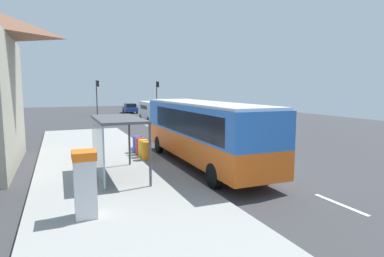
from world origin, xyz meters
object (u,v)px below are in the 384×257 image
object	(u,v)px
bus	(202,129)
recycling_bin_red	(140,146)
traffic_light_near_side	(157,92)
sedan_near	(130,108)
recycling_bin_blue	(137,144)
bus_shelter	(111,132)
recycling_bin_orange	(146,151)
white_van	(152,110)
recycling_bin_yellow	(143,148)
ticket_machine	(85,183)
traffic_light_far_side	(97,92)

from	to	relation	value
bus	recycling_bin_red	world-z (taller)	bus
traffic_light_near_side	sedan_near	bearing A→B (deg)	124.81
bus	sedan_near	distance (m)	36.84
recycling_bin_blue	bus_shelter	bearing A→B (deg)	-114.73
bus	recycling_bin_orange	bearing A→B (deg)	148.53
white_van	recycling_bin_blue	bearing A→B (deg)	-107.97
white_van	recycling_bin_yellow	world-z (taller)	white_van
white_van	recycling_bin_blue	xyz separation A→B (m)	(-6.40, -19.73, -0.69)
recycling_bin_yellow	recycling_bin_red	bearing A→B (deg)	90.00
ticket_machine	recycling_bin_yellow	xyz separation A→B (m)	(3.57, 7.42, -0.52)
bus	recycling_bin_blue	world-z (taller)	bus
bus	white_van	bearing A→B (deg)	80.49
traffic_light_near_side	recycling_bin_red	bearing A→B (deg)	-108.45
traffic_light_near_side	traffic_light_far_side	distance (m)	8.64
recycling_bin_red	recycling_bin_blue	world-z (taller)	same
recycling_bin_blue	traffic_light_near_side	world-z (taller)	traffic_light_near_side
white_van	recycling_bin_red	size ratio (longest dim) A/B	5.49
recycling_bin_blue	recycling_bin_red	bearing A→B (deg)	-90.00
white_van	bus_shelter	bearing A→B (deg)	-109.34
ticket_machine	traffic_light_far_side	distance (m)	38.35
white_van	recycling_bin_red	xyz separation A→B (m)	(-6.40, -20.43, -0.69)
sedan_near	recycling_bin_red	size ratio (longest dim) A/B	4.69
white_van	recycling_bin_blue	size ratio (longest dim) A/B	5.49
bus	traffic_light_far_side	bearing A→B (deg)	92.43
recycling_bin_orange	traffic_light_far_side	world-z (taller)	traffic_light_far_side
white_van	sedan_near	distance (m)	13.27
bus_shelter	ticket_machine	bearing A→B (deg)	-108.61
recycling_bin_orange	recycling_bin_blue	distance (m)	2.10
traffic_light_far_side	ticket_machine	bearing A→B (deg)	-97.00
recycling_bin_orange	bus_shelter	world-z (taller)	bus_shelter
sedan_near	recycling_bin_orange	xyz separation A→B (m)	(-6.50, -35.09, -0.14)
white_van	ticket_machine	bearing A→B (deg)	-109.24
recycling_bin_red	traffic_light_near_side	bearing A→B (deg)	71.55
recycling_bin_red	traffic_light_near_side	distance (m)	30.77
traffic_light_far_side	recycling_bin_orange	bearing A→B (deg)	-92.01
sedan_near	recycling_bin_blue	size ratio (longest dim) A/B	4.69
recycling_bin_red	traffic_light_near_side	xyz separation A→B (m)	(9.70, 29.08, 2.67)
sedan_near	ticket_machine	size ratio (longest dim) A/B	2.30
recycling_bin_yellow	bus	bearing A→B (deg)	-41.78
recycling_bin_blue	white_van	bearing A→B (deg)	72.03
bus	recycling_bin_red	distance (m)	4.02
recycling_bin_orange	recycling_bin_red	xyz separation A→B (m)	(0.00, 1.40, 0.00)
recycling_bin_yellow	ticket_machine	bearing A→B (deg)	-115.66
ticket_machine	bus	bearing A→B (deg)	40.65
ticket_machine	recycling_bin_yellow	world-z (taller)	ticket_machine
bus	bus_shelter	bearing A→B (deg)	-165.89
ticket_machine	recycling_bin_red	size ratio (longest dim) A/B	2.04
ticket_machine	recycling_bin_orange	distance (m)	7.63
ticket_machine	bus_shelter	distance (m)	4.34
sedan_near	ticket_machine	world-z (taller)	ticket_machine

